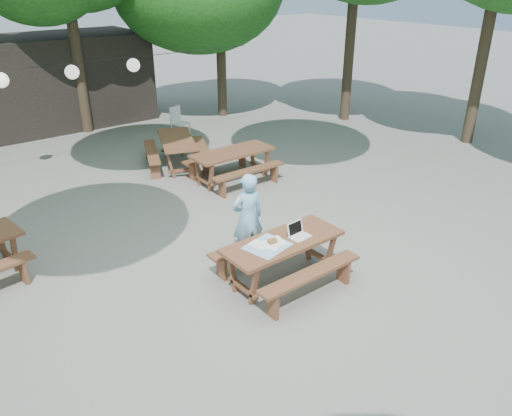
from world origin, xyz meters
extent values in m
plane|color=#61615D|center=(0.00, 0.00, 0.00)|extent=(80.00, 80.00, 0.00)
cube|color=black|center=(0.50, 10.50, 1.40)|extent=(6.00, 3.00, 2.80)
cube|color=#4D301B|center=(0.36, -1.21, 0.72)|extent=(2.00, 0.80, 0.06)
cube|color=#4D301B|center=(0.36, -1.86, 0.45)|extent=(1.90, 0.28, 0.05)
cube|color=#4D301B|center=(0.36, -0.56, 0.45)|extent=(1.90, 0.28, 0.05)
cube|color=#4D301B|center=(0.36, -1.21, 0.34)|extent=(1.70, 0.70, 0.69)
cube|color=#4D301B|center=(2.23, 2.80, 0.72)|extent=(2.01, 0.82, 0.06)
cube|color=#4D301B|center=(2.22, 2.15, 0.45)|extent=(1.90, 0.30, 0.05)
cube|color=#4D301B|center=(2.23, 3.45, 0.45)|extent=(1.90, 0.30, 0.05)
cube|color=#4D301B|center=(2.23, 2.80, 0.34)|extent=(1.71, 0.71, 0.69)
cube|color=#4D301B|center=(1.68, 4.49, 0.72)|extent=(1.50, 2.15, 0.06)
cube|color=#4D301B|center=(2.28, 4.24, 0.45)|extent=(0.98, 1.86, 0.05)
cube|color=#4D301B|center=(1.08, 4.73, 0.45)|extent=(0.98, 1.86, 0.05)
cube|color=#4D301B|center=(1.68, 4.49, 0.34)|extent=(1.29, 1.84, 0.69)
imported|color=#7BBCE1|center=(0.32, -0.33, 0.80)|extent=(0.64, 0.48, 1.61)
cube|color=silver|center=(3.07, 6.73, 0.40)|extent=(0.55, 0.55, 0.04)
cube|color=silver|center=(3.01, 6.92, 0.66)|extent=(0.43, 0.17, 0.48)
cube|color=silver|center=(3.07, 6.73, 0.19)|extent=(0.53, 0.53, 0.38)
cube|color=white|center=(0.63, -1.31, 0.76)|extent=(0.35, 0.26, 0.02)
cube|color=white|center=(0.62, -1.20, 0.88)|extent=(0.33, 0.09, 0.23)
cube|color=black|center=(0.62, -1.20, 0.88)|extent=(0.28, 0.07, 0.19)
cube|color=teal|center=(0.04, -1.21, 0.75)|extent=(0.75, 0.68, 0.01)
cube|color=white|center=(0.06, -1.23, 0.76)|extent=(0.31, 0.36, 0.00)
cube|color=white|center=(0.25, -1.19, 0.76)|extent=(0.27, 0.33, 0.00)
cube|color=white|center=(-0.04, -1.11, 0.76)|extent=(0.27, 0.34, 0.00)
cube|color=brown|center=(0.15, -1.19, 0.80)|extent=(0.14, 0.10, 0.06)
cylinder|color=black|center=(0.50, 6.00, 2.60)|extent=(9.00, 0.02, 0.02)
sphere|color=white|center=(-1.80, 6.00, 2.40)|extent=(0.34, 0.34, 0.34)
sphere|color=white|center=(-0.20, 6.00, 2.40)|extent=(0.34, 0.34, 0.34)
sphere|color=white|center=(1.40, 6.00, 2.40)|extent=(0.34, 0.34, 0.34)
cylinder|color=#2D2319|center=(1.00, 9.00, 2.30)|extent=(0.32, 0.32, 4.61)
cylinder|color=#2D2319|center=(5.50, 8.00, 2.15)|extent=(0.32, 0.32, 4.31)
cylinder|color=#2D2319|center=(8.50, 5.00, 2.65)|extent=(0.32, 0.32, 5.30)
cylinder|color=#2D2319|center=(9.50, 1.00, 2.54)|extent=(0.32, 0.32, 5.08)
camera|label=1|loc=(-4.23, -6.40, 4.61)|focal=35.00mm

